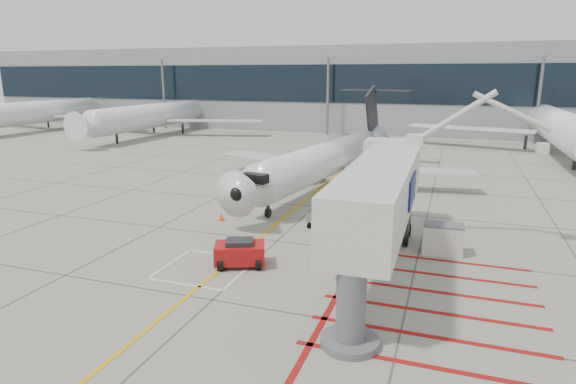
% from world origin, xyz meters
% --- Properties ---
extents(ground_plane, '(260.00, 260.00, 0.00)m').
position_xyz_m(ground_plane, '(0.00, 0.00, 0.00)').
color(ground_plane, gray).
rests_on(ground_plane, ground).
extents(regional_jet, '(28.87, 34.29, 8.13)m').
position_xyz_m(regional_jet, '(-1.19, 15.53, 4.07)').
color(regional_jet, silver).
rests_on(regional_jet, ground_plane).
extents(jet_bridge, '(8.89, 18.44, 7.34)m').
position_xyz_m(jet_bridge, '(6.29, 0.71, 3.67)').
color(jet_bridge, silver).
rests_on(jet_bridge, ground_plane).
extents(pushback_tug, '(2.92, 2.40, 1.47)m').
position_xyz_m(pushback_tug, '(-0.49, -0.06, 0.73)').
color(pushback_tug, '#A91010').
rests_on(pushback_tug, ground_plane).
extents(baggage_cart, '(1.87, 1.46, 1.04)m').
position_xyz_m(baggage_cart, '(1.81, 7.15, 0.52)').
color(baggage_cart, slate).
rests_on(baggage_cart, ground_plane).
extents(ground_power_unit, '(2.16, 1.33, 1.66)m').
position_xyz_m(ground_power_unit, '(9.19, 5.13, 0.83)').
color(ground_power_unit, silver).
rests_on(ground_power_unit, ground_plane).
extents(cone_nose, '(0.39, 0.39, 0.54)m').
position_xyz_m(cone_nose, '(-4.93, 6.62, 0.27)').
color(cone_nose, '#FF490D').
rests_on(cone_nose, ground_plane).
extents(cone_side, '(0.37, 0.37, 0.52)m').
position_xyz_m(cone_side, '(1.76, 7.70, 0.26)').
color(cone_side, '#EB4B0C').
rests_on(cone_side, ground_plane).
extents(terminal_building, '(180.00, 28.00, 14.00)m').
position_xyz_m(terminal_building, '(10.00, 70.00, 7.00)').
color(terminal_building, gray).
rests_on(terminal_building, ground_plane).
extents(terminal_glass_band, '(180.00, 0.10, 6.00)m').
position_xyz_m(terminal_glass_band, '(10.00, 55.95, 8.00)').
color(terminal_glass_band, black).
rests_on(terminal_glass_band, ground_plane).
extents(bg_aircraft_a, '(33.85, 37.61, 11.28)m').
position_xyz_m(bg_aircraft_a, '(-58.00, 46.00, 5.64)').
color(bg_aircraft_a, silver).
rests_on(bg_aircraft_a, ground_plane).
extents(bg_aircraft_b, '(33.41, 37.12, 11.14)m').
position_xyz_m(bg_aircraft_b, '(-35.52, 46.00, 5.57)').
color(bg_aircraft_b, silver).
rests_on(bg_aircraft_b, ground_plane).
extents(bg_aircraft_c, '(35.58, 39.53, 11.86)m').
position_xyz_m(bg_aircraft_c, '(21.13, 46.00, 5.93)').
color(bg_aircraft_c, silver).
rests_on(bg_aircraft_c, ground_plane).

